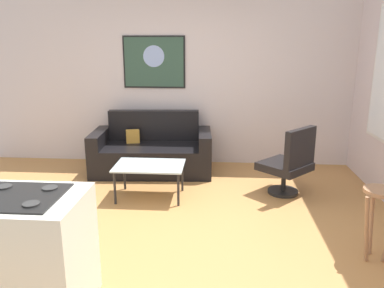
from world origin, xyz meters
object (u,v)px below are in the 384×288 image
(coffee_table, at_px, (150,168))
(bar_stool, at_px, (379,207))
(wall_painting, at_px, (154,62))
(armchair, at_px, (290,163))
(couch, at_px, (152,152))

(coffee_table, xyz_separation_m, bar_stool, (2.28, -1.28, 0.12))
(wall_painting, bearing_deg, armchair, -34.12)
(couch, height_order, wall_painting, wall_painting)
(couch, height_order, bar_stool, couch)
(armchair, bearing_deg, couch, 156.90)
(coffee_table, bearing_deg, armchair, 6.75)
(couch, bearing_deg, wall_painting, 92.90)
(bar_stool, distance_m, wall_painting, 3.87)
(armchair, distance_m, bar_stool, 1.57)
(armchair, distance_m, wall_painting, 2.61)
(bar_stool, xyz_separation_m, wall_painting, (-2.45, 2.79, 1.10))
(bar_stool, relative_size, wall_painting, 0.70)
(couch, xyz_separation_m, coffee_table, (0.15, -1.02, 0.10))
(coffee_table, relative_size, armchair, 0.96)
(couch, height_order, armchair, armchair)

